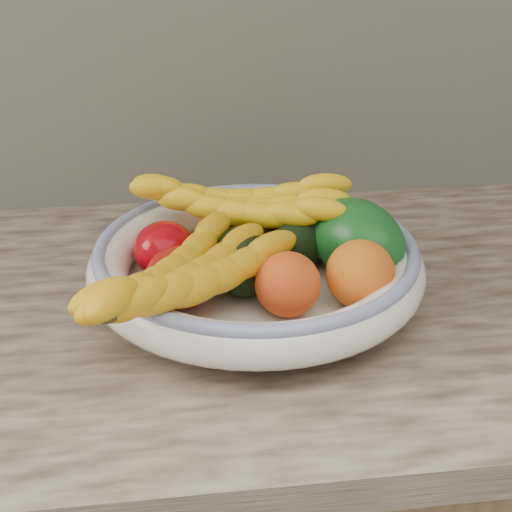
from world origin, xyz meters
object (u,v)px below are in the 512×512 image
object	(u,v)px
fruit_bowl	(256,265)
banana_bunch_front	(182,285)
green_mango	(356,239)
banana_bunch_back	(239,210)

from	to	relation	value
fruit_bowl	banana_bunch_front	xyz separation A→B (m)	(-0.09, -0.10, 0.03)
green_mango	banana_bunch_back	bearing A→B (deg)	118.52
fruit_bowl	green_mango	bearing A→B (deg)	-1.77
fruit_bowl	banana_bunch_front	bearing A→B (deg)	-132.65
green_mango	fruit_bowl	bearing A→B (deg)	146.98
green_mango	banana_bunch_back	world-z (taller)	green_mango
fruit_bowl	green_mango	distance (m)	0.12
banana_bunch_back	banana_bunch_front	size ratio (longest dim) A/B	0.96
green_mango	banana_bunch_back	size ratio (longest dim) A/B	0.46
fruit_bowl	green_mango	size ratio (longest dim) A/B	2.97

